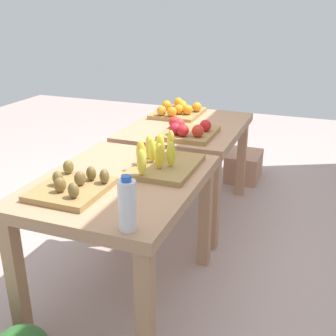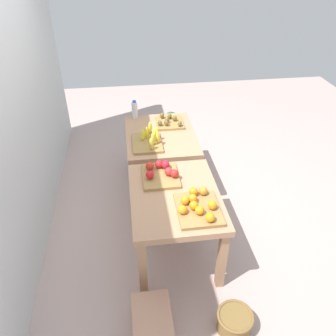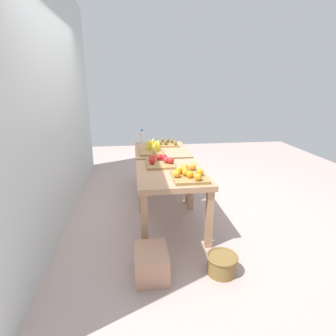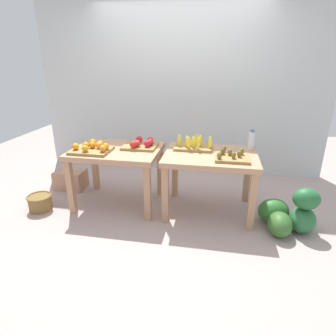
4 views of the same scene
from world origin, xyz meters
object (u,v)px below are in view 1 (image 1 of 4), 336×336
at_px(water_bottle, 127,205).
at_px(apple_bin, 188,131).
at_px(cardboard_produce_box, 244,166).
at_px(banana_crate, 162,161).
at_px(wicker_basket, 181,158).
at_px(display_table_right, 120,197).
at_px(orange_bin, 178,111).
at_px(kiwi_bin, 73,186).
at_px(display_table_left, 187,138).

bearing_deg(water_bottle, apple_bin, -172.23).
bearing_deg(cardboard_produce_box, banana_crate, -4.73).
relative_size(banana_crate, water_bottle, 1.94).
relative_size(banana_crate, wicker_basket, 1.53).
xyz_separation_m(display_table_right, water_bottle, (0.45, 0.27, 0.21)).
bearing_deg(display_table_right, cardboard_produce_box, 171.24).
xyz_separation_m(banana_crate, cardboard_produce_box, (-1.74, 0.14, -0.64)).
height_order(orange_bin, kiwi_bin, orange_bin).
height_order(orange_bin, wicker_basket, orange_bin).
bearing_deg(orange_bin, display_table_right, 6.55).
bearing_deg(kiwi_bin, wicker_basket, -174.43).
relative_size(apple_bin, banana_crate, 0.89).
bearing_deg(kiwi_bin, water_bottle, 60.36).
distance_m(apple_bin, water_bottle, 1.30).
xyz_separation_m(display_table_left, banana_crate, (0.91, 0.16, 0.15)).
bearing_deg(wicker_basket, apple_bin, 20.81).
distance_m(orange_bin, banana_crate, 1.18).
distance_m(apple_bin, cardboard_produce_box, 1.29).
distance_m(orange_bin, cardboard_produce_box, 0.98).
bearing_deg(banana_crate, display_table_right, -36.57).
distance_m(orange_bin, wicker_basket, 0.95).
relative_size(display_table_left, apple_bin, 2.60).
bearing_deg(kiwi_bin, display_table_left, 174.37).
height_order(orange_bin, banana_crate, banana_crate).
bearing_deg(display_table_left, banana_crate, 9.76).
relative_size(water_bottle, wicker_basket, 0.79).
relative_size(display_table_left, banana_crate, 2.31).
distance_m(display_table_left, apple_bin, 0.33).
height_order(display_table_right, water_bottle, water_bottle).
relative_size(display_table_right, wicker_basket, 3.54).
bearing_deg(water_bottle, display_table_left, -170.22).
distance_m(display_table_right, cardboard_produce_box, 2.03).
height_order(kiwi_bin, wicker_basket, kiwi_bin).
bearing_deg(banana_crate, cardboard_produce_box, 175.27).
bearing_deg(cardboard_produce_box, wicker_basket, -95.26).
relative_size(water_bottle, cardboard_produce_box, 0.58).
bearing_deg(wicker_basket, display_table_left, 21.52).
bearing_deg(cardboard_produce_box, orange_bin, -37.30).
bearing_deg(apple_bin, display_table_right, -6.49).
bearing_deg(wicker_basket, banana_crate, 15.74).
bearing_deg(water_bottle, cardboard_produce_box, 179.31).
height_order(banana_crate, kiwi_bin, banana_crate).
height_order(display_table_right, orange_bin, orange_bin).
bearing_deg(banana_crate, orange_bin, -164.72).
bearing_deg(apple_bin, wicker_basket, -159.19).
height_order(orange_bin, apple_bin, apple_bin).
xyz_separation_m(orange_bin, apple_bin, (0.51, 0.25, -0.00)).
xyz_separation_m(water_bottle, cardboard_produce_box, (-2.40, 0.03, -0.70)).
relative_size(orange_bin, cardboard_produce_box, 1.11).
bearing_deg(cardboard_produce_box, display_table_left, -19.92).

